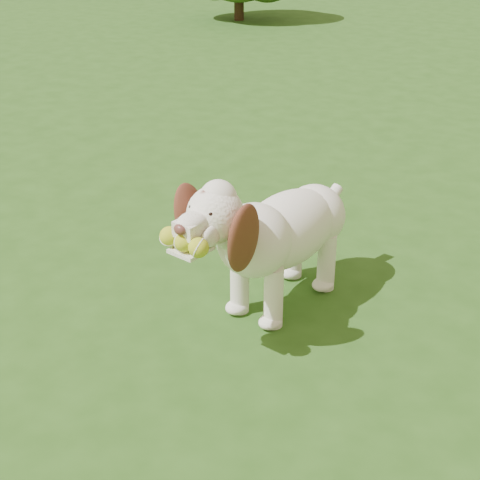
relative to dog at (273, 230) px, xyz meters
The scene contains 2 objects.
ground 0.53m from the dog, behind, with size 80.00×80.00×0.00m, color #254B15.
dog is the anchor object (origin of this frame).
Camera 1 is at (1.67, -2.72, 1.92)m, focal length 55.00 mm.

